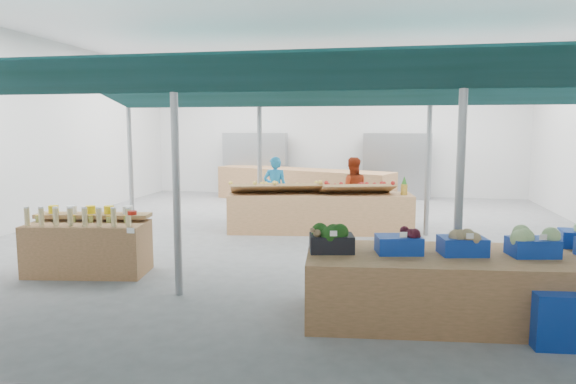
# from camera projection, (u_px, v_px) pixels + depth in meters

# --- Properties ---
(floor) EXTENTS (13.00, 13.00, 0.00)m
(floor) POSITION_uv_depth(u_px,v_px,m) (302.00, 235.00, 10.51)
(floor) COLOR slate
(floor) RESTS_ON ground
(hall) EXTENTS (13.00, 13.00, 13.00)m
(hall) POSITION_uv_depth(u_px,v_px,m) (312.00, 107.00, 11.58)
(hall) COLOR silver
(hall) RESTS_ON ground
(pole_grid) EXTENTS (10.00, 4.60, 3.00)m
(pole_grid) POSITION_uv_depth(u_px,v_px,m) (330.00, 151.00, 8.44)
(pole_grid) COLOR gray
(pole_grid) RESTS_ON floor
(awnings) EXTENTS (9.50, 7.08, 0.30)m
(awnings) POSITION_uv_depth(u_px,v_px,m) (331.00, 91.00, 8.32)
(awnings) COLOR #0A2E2C
(awnings) RESTS_ON pole_grid
(back_shelving_left) EXTENTS (2.00, 0.50, 2.00)m
(back_shelving_left) POSITION_uv_depth(u_px,v_px,m) (255.00, 165.00, 16.69)
(back_shelving_left) COLOR #B23F33
(back_shelving_left) RESTS_ON floor
(back_shelving_right) EXTENTS (2.00, 0.50, 2.00)m
(back_shelving_right) POSITION_uv_depth(u_px,v_px,m) (396.00, 166.00, 15.86)
(back_shelving_right) COLOR #B23F33
(back_shelving_right) RESTS_ON floor
(bottle_shelf) EXTENTS (1.84, 1.29, 1.05)m
(bottle_shelf) POSITION_uv_depth(u_px,v_px,m) (89.00, 245.00, 7.75)
(bottle_shelf) COLOR brown
(bottle_shelf) RESTS_ON floor
(veg_counter) EXTENTS (4.05, 1.69, 0.77)m
(veg_counter) POSITION_uv_depth(u_px,v_px,m) (480.00, 288.00, 5.84)
(veg_counter) COLOR brown
(veg_counter) RESTS_ON floor
(fruit_counter) EXTENTS (3.90, 1.41, 0.82)m
(fruit_counter) POSITION_uv_depth(u_px,v_px,m) (320.00, 213.00, 10.80)
(fruit_counter) COLOR brown
(fruit_counter) RESTS_ON floor
(far_counter) EXTENTS (5.50, 3.11, 0.99)m
(far_counter) POSITION_uv_depth(u_px,v_px,m) (302.00, 186.00, 15.06)
(far_counter) COLOR brown
(far_counter) RESTS_ON floor
(crate_stack) EXTENTS (0.50, 0.37, 0.57)m
(crate_stack) POSITION_uv_depth(u_px,v_px,m) (556.00, 320.00, 5.13)
(crate_stack) COLOR #0E339C
(crate_stack) RESTS_ON floor
(vendor_left) EXTENTS (0.60, 0.44, 1.53)m
(vendor_left) POSITION_uv_depth(u_px,v_px,m) (275.00, 189.00, 12.05)
(vendor_left) COLOR #1D7EBC
(vendor_left) RESTS_ON floor
(vendor_right) EXTENTS (0.81, 0.67, 1.53)m
(vendor_right) POSITION_uv_depth(u_px,v_px,m) (352.00, 191.00, 11.72)
(vendor_right) COLOR #9C2D13
(vendor_right) RESTS_ON floor
(crate_broccoli) EXTENTS (0.56, 0.45, 0.35)m
(crate_broccoli) POSITION_uv_depth(u_px,v_px,m) (332.00, 238.00, 5.92)
(crate_broccoli) COLOR black
(crate_broccoli) RESTS_ON veg_counter
(crate_beets) EXTENTS (0.56, 0.45, 0.29)m
(crate_beets) POSITION_uv_depth(u_px,v_px,m) (399.00, 242.00, 5.86)
(crate_beets) COLOR #0E339C
(crate_beets) RESTS_ON veg_counter
(crate_celeriac) EXTENTS (0.56, 0.45, 0.31)m
(crate_celeriac) POSITION_uv_depth(u_px,v_px,m) (462.00, 242.00, 5.79)
(crate_celeriac) COLOR #0E339C
(crate_celeriac) RESTS_ON veg_counter
(crate_cabbage) EXTENTS (0.56, 0.45, 0.35)m
(crate_cabbage) POSITION_uv_depth(u_px,v_px,m) (533.00, 242.00, 5.72)
(crate_cabbage) COLOR #0E339C
(crate_cabbage) RESTS_ON veg_counter
(sparrow) EXTENTS (0.12, 0.09, 0.11)m
(sparrow) POSITION_uv_depth(u_px,v_px,m) (316.00, 233.00, 5.79)
(sparrow) COLOR brown
(sparrow) RESTS_ON crate_broccoli
(pole_ribbon) EXTENTS (0.12, 0.12, 0.28)m
(pole_ribbon) POSITION_uv_depth(u_px,v_px,m) (132.00, 215.00, 6.61)
(pole_ribbon) COLOR red
(pole_ribbon) RESTS_ON pole_grid
(apple_heap_yellow) EXTENTS (2.02, 1.18, 0.27)m
(apple_heap_yellow) POSITION_uv_depth(u_px,v_px,m) (277.00, 186.00, 10.69)
(apple_heap_yellow) COLOR #997247
(apple_heap_yellow) RESTS_ON fruit_counter
(apple_heap_red) EXTENTS (1.63, 1.07, 0.27)m
(apple_heap_red) POSITION_uv_depth(u_px,v_px,m) (358.00, 187.00, 10.60)
(apple_heap_red) COLOR #997247
(apple_heap_red) RESTS_ON fruit_counter
(pineapple) EXTENTS (0.14, 0.14, 0.39)m
(pineapple) POSITION_uv_depth(u_px,v_px,m) (404.00, 186.00, 10.55)
(pineapple) COLOR #8C6019
(pineapple) RESTS_ON fruit_counter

